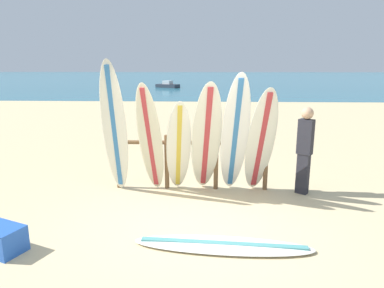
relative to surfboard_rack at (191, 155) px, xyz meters
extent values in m
plane|color=#D3BC8C|center=(0.15, -1.52, -0.70)|extent=(120.00, 120.00, 0.00)
cube|color=teal|center=(0.15, 56.48, -0.69)|extent=(120.00, 80.00, 0.01)
cylinder|color=brown|center=(-1.49, 0.00, -0.14)|extent=(0.09, 0.09, 1.11)
cylinder|color=brown|center=(-0.50, 0.00, -0.14)|extent=(0.09, 0.09, 1.11)
cylinder|color=brown|center=(0.50, 0.00, -0.14)|extent=(0.09, 0.09, 1.11)
cylinder|color=brown|center=(1.49, 0.00, -0.14)|extent=(0.09, 0.09, 1.11)
cylinder|color=brown|center=(0.00, 0.00, 0.26)|extent=(3.08, 0.08, 0.08)
ellipsoid|color=white|center=(-1.43, -0.37, 0.60)|extent=(0.48, 0.74, 2.59)
cube|color=#3372B2|center=(-1.43, -0.37, 0.60)|extent=(0.10, 0.68, 2.39)
ellipsoid|color=beige|center=(-0.77, -0.31, 0.40)|extent=(0.61, 0.82, 2.19)
cube|color=#B73338|center=(-0.77, -0.31, 0.40)|extent=(0.22, 0.70, 2.02)
ellipsoid|color=white|center=(-0.23, -0.30, 0.24)|extent=(0.60, 0.91, 1.87)
cube|color=gold|center=(-0.23, -0.30, 0.24)|extent=(0.21, 0.80, 1.73)
ellipsoid|color=silver|center=(0.30, -0.36, 0.41)|extent=(0.69, 1.16, 2.22)
cube|color=#B73338|center=(0.30, -0.36, 0.41)|extent=(0.23, 1.03, 2.05)
ellipsoid|color=white|center=(0.82, -0.40, 0.49)|extent=(0.60, 1.15, 2.38)
cube|color=#3372B2|center=(0.82, -0.40, 0.49)|extent=(0.17, 1.04, 2.19)
ellipsoid|color=white|center=(1.33, -0.26, 0.36)|extent=(0.70, 0.90, 2.11)
cube|color=#B73338|center=(1.33, -0.26, 0.36)|extent=(0.25, 0.76, 1.95)
ellipsoid|color=white|center=(0.55, -2.33, -0.66)|extent=(2.53, 0.69, 0.07)
cube|color=teal|center=(0.55, -2.33, -0.66)|extent=(2.31, 0.25, 0.08)
cube|color=#26262D|center=(2.19, -0.17, -0.30)|extent=(0.27, 0.25, 0.80)
cube|color=#26262D|center=(2.19, -0.17, 0.44)|extent=(0.32, 0.30, 0.67)
sphere|color=tan|center=(2.19, -0.17, 0.89)|extent=(0.23, 0.23, 0.23)
cube|color=#333842|center=(-3.86, 30.15, -0.51)|extent=(2.65, 2.08, 0.35)
cube|color=silver|center=(-3.86, 30.15, -0.16)|extent=(1.12, 1.07, 0.36)
cube|color=blue|center=(-2.46, -2.55, -0.52)|extent=(0.71, 0.60, 0.36)
camera|label=1|loc=(0.30, -6.71, 1.80)|focal=32.46mm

